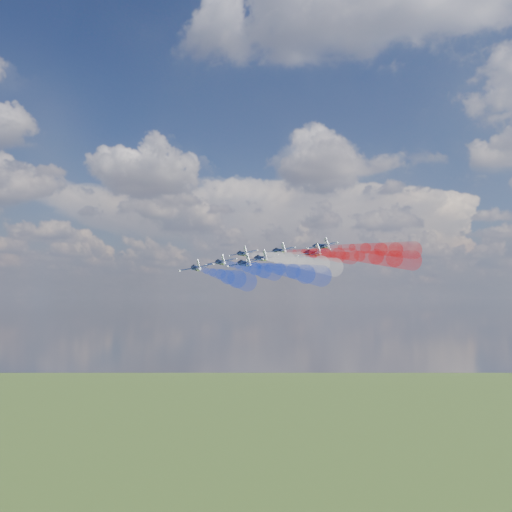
% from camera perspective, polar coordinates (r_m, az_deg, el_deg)
% --- Properties ---
extents(jet_lead, '(16.79, 17.36, 7.04)m').
position_cam_1_polar(jet_lead, '(194.89, -1.39, 0.23)').
color(jet_lead, black).
extents(trail_lead, '(31.20, 39.04, 9.91)m').
position_cam_1_polar(trail_lead, '(167.93, 1.40, -0.06)').
color(trail_lead, white).
extents(jet_inner_left, '(16.79, 17.36, 7.04)m').
position_cam_1_polar(jet_inner_left, '(182.27, -3.61, -0.64)').
color(jet_inner_left, black).
extents(trail_inner_left, '(31.20, 39.04, 9.91)m').
position_cam_1_polar(trail_inner_left, '(155.00, -0.97, -1.12)').
color(trail_inner_left, blue).
extents(jet_inner_right, '(16.79, 17.36, 7.04)m').
position_cam_1_polar(jet_inner_right, '(188.19, 2.35, 0.53)').
color(jet_inner_right, black).
extents(trail_inner_right, '(31.20, 39.04, 9.91)m').
position_cam_1_polar(trail_inner_right, '(161.92, 5.87, 0.27)').
color(trail_inner_right, red).
extents(jet_outer_left, '(16.79, 17.36, 7.04)m').
position_cam_1_polar(jet_outer_left, '(167.01, -6.06, -1.22)').
color(jet_outer_left, black).
extents(trail_outer_left, '(31.20, 39.04, 9.91)m').
position_cam_1_polar(trail_outer_left, '(139.44, -3.61, -1.86)').
color(trail_outer_left, blue).
extents(jet_center_third, '(16.79, 17.36, 7.04)m').
position_cam_1_polar(jet_center_third, '(172.60, 0.49, -0.23)').
color(jet_center_third, black).
extents(trail_center_third, '(31.20, 39.04, 9.91)m').
position_cam_1_polar(trail_center_third, '(146.01, 4.05, -0.66)').
color(trail_center_third, white).
extents(jet_outer_right, '(16.79, 17.36, 7.04)m').
position_cam_1_polar(jet_outer_right, '(178.93, 6.54, 0.99)').
color(jet_outer_right, black).
extents(trail_outer_right, '(31.20, 39.04, 9.91)m').
position_cam_1_polar(trail_outer_right, '(153.61, 10.97, 0.78)').
color(trail_outer_right, red).
extents(jet_rear_left, '(16.79, 17.36, 7.04)m').
position_cam_1_polar(jet_rear_left, '(156.53, -1.20, -0.76)').
color(jet_rear_left, black).
extents(trail_rear_left, '(31.20, 39.04, 9.91)m').
position_cam_1_polar(trail_rear_left, '(129.68, 2.46, -1.35)').
color(trail_rear_left, blue).
extents(jet_rear_right, '(16.79, 17.36, 7.04)m').
position_cam_1_polar(jet_rear_right, '(164.74, 5.67, 0.29)').
color(jet_rear_right, black).
extents(trail_rear_right, '(31.20, 39.04, 9.91)m').
position_cam_1_polar(trail_rear_right, '(139.26, 10.40, -0.06)').
color(trail_rear_right, red).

